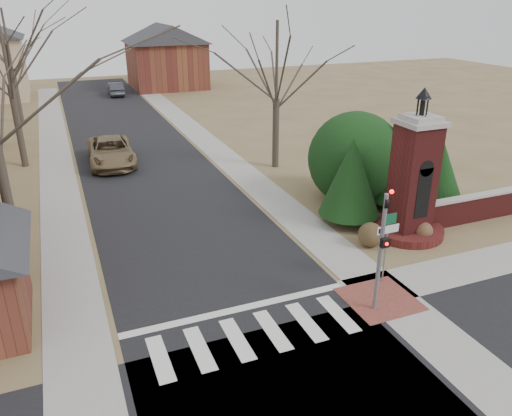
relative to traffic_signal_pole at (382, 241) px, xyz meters
name	(u,v)px	position (x,y,z in m)	size (l,w,h in m)	color
ground	(265,350)	(-4.30, -0.57, -2.59)	(120.00, 120.00, 0.00)	brown
main_street	(138,154)	(-4.30, 21.43, -2.58)	(8.00, 70.00, 0.01)	black
crosswalk_zone	(255,335)	(-4.30, 0.23, -2.58)	(8.00, 2.20, 0.02)	silver
stop_bar	(238,309)	(-4.30, 1.73, -2.58)	(8.00, 0.35, 0.02)	silver
sidewalk_right_main	(211,146)	(0.90, 21.43, -2.58)	(2.00, 60.00, 0.02)	gray
sidewalk_left	(56,162)	(-9.50, 21.43, -2.58)	(2.00, 60.00, 0.02)	gray
curb_apron	(380,299)	(0.50, 0.43, -2.57)	(2.40, 2.40, 0.02)	brown
traffic_signal_pole	(382,241)	(0.00, 0.00, 0.00)	(0.28, 0.41, 4.50)	slate
sign_post	(387,234)	(1.29, 1.41, -0.64)	(0.90, 0.07, 2.75)	slate
brick_gate_monument	(412,189)	(4.70, 4.42, -0.42)	(3.20, 3.20, 6.47)	maroon
brick_garden_wall	(485,205)	(9.20, 4.43, -1.93)	(7.50, 0.50, 1.30)	maroon
house_distant_right	(166,55)	(3.69, 47.42, 1.06)	(8.80, 8.80, 7.30)	brown
evergreen_near	(351,177)	(2.90, 6.43, -0.29)	(2.80, 2.80, 4.10)	#473D33
evergreen_mid	(396,155)	(6.20, 7.63, 0.01)	(3.40, 3.40, 4.70)	#473D33
evergreen_far	(440,170)	(8.20, 6.63, -0.69)	(2.40, 2.40, 3.30)	#473D33
evergreen_mass	(355,155)	(4.70, 8.93, -0.19)	(4.80, 4.80, 4.80)	black
bare_tree_1	(0,31)	(-11.30, 21.43, 5.44)	(8.40, 8.40, 11.64)	#473D33
bare_tree_2	(6,35)	(-11.80, 34.43, 4.44)	(7.35, 7.35, 10.19)	#473D33
bare_tree_3	(277,55)	(3.20, 15.43, 4.10)	(7.00, 7.00, 9.70)	#473D33
pickup_truck	(111,151)	(-6.18, 19.78, -1.77)	(2.71, 5.89, 1.64)	olive
distant_car	(116,89)	(-2.70, 44.20, -1.90)	(1.45, 4.17, 1.37)	#37383F
dry_shrub_left	(371,235)	(2.50, 4.03, -2.06)	(1.06, 1.06, 1.06)	#4D3A23
dry_shrub_right	(423,231)	(5.00, 3.69, -2.18)	(0.81, 0.81, 0.81)	brown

